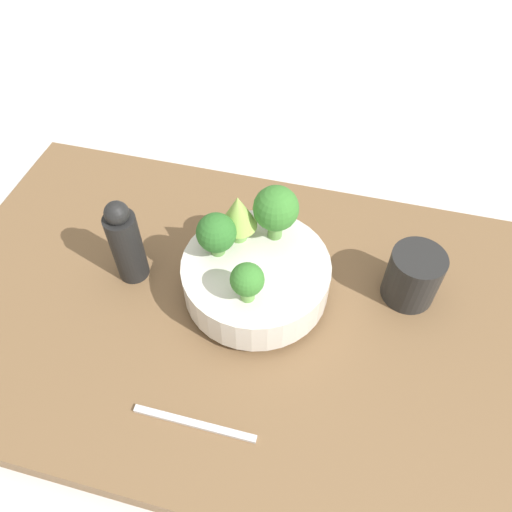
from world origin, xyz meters
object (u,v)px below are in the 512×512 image
at_px(bowl, 256,277).
at_px(pepper_mill, 126,243).
at_px(fork, 194,424).
at_px(cup, 413,276).

xyz_separation_m(bowl, pepper_mill, (-0.21, -0.01, 0.03)).
height_order(pepper_mill, fork, pepper_mill).
bearing_deg(fork, cup, 47.86).
relative_size(cup, fork, 0.54).
xyz_separation_m(bowl, fork, (-0.03, -0.24, -0.04)).
distance_m(bowl, pepper_mill, 0.22).
bearing_deg(cup, fork, -132.14).
distance_m(cup, pepper_mill, 0.47).
bearing_deg(cup, pepper_mill, -171.06).
relative_size(bowl, cup, 2.47).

